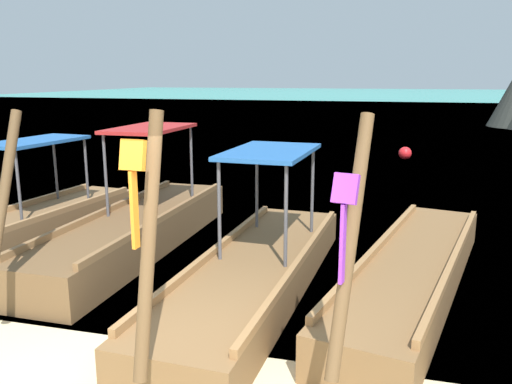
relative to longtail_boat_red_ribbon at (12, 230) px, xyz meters
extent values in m
plane|color=#2DB29E|center=(4.53, 57.59, -0.33)|extent=(120.00, 120.00, 0.00)
cube|color=brown|center=(0.00, 0.01, -0.07)|extent=(1.73, 5.81, 0.53)
cube|color=#9F7246|center=(0.50, -0.05, 0.24)|extent=(0.67, 5.24, 0.10)
cylinder|color=#4C4C51|center=(0.36, -0.18, 0.82)|extent=(0.06, 0.06, 1.26)
cylinder|color=#4C4C51|center=(-0.20, 1.62, 0.82)|extent=(0.06, 0.06, 1.26)
cylinder|color=#4C4C51|center=(0.56, 1.53, 0.82)|extent=(0.06, 0.06, 1.26)
cube|color=#235BA3|center=(0.08, 0.72, 1.48)|extent=(1.14, 2.01, 0.06)
cube|color=brown|center=(2.12, 0.50, -0.03)|extent=(1.32, 5.61, 0.61)
cube|color=brown|center=(1.54, 0.51, 0.33)|extent=(0.15, 5.14, 0.10)
cube|color=brown|center=(2.69, 0.49, 0.33)|extent=(0.15, 5.14, 0.10)
cylinder|color=brown|center=(2.07, -2.51, 1.26)|extent=(0.13, 0.84, 2.01)
cylinder|color=#4C4C51|center=(1.68, 0.36, 0.98)|extent=(0.05, 0.05, 1.41)
cylinder|color=#4C4C51|center=(2.55, 0.35, 0.98)|extent=(0.05, 0.05, 1.41)
cylinder|color=#4C4C51|center=(1.70, 2.04, 0.98)|extent=(0.05, 0.05, 1.41)
cylinder|color=#4C4C51|center=(2.57, 2.03, 0.98)|extent=(0.05, 0.05, 1.41)
cube|color=#AD2323|center=(2.13, 1.20, 1.72)|extent=(1.08, 1.89, 0.06)
cube|color=brown|center=(4.61, -0.75, -0.09)|extent=(1.62, 5.66, 0.49)
cube|color=#996C3F|center=(3.98, -0.72, 0.20)|extent=(0.34, 5.15, 0.10)
cube|color=#996C3F|center=(5.23, -0.79, 0.20)|extent=(0.34, 5.15, 0.10)
cylinder|color=brown|center=(4.46, -3.64, 1.26)|extent=(0.15, 0.60, 2.24)
cube|color=orange|center=(4.45, -3.81, 2.05)|extent=(0.21, 0.12, 0.25)
cube|color=orange|center=(4.45, -3.83, 1.62)|extent=(0.03, 0.08, 0.63)
cylinder|color=#4C4C51|center=(4.13, -0.87, 0.84)|extent=(0.05, 0.05, 1.38)
cylinder|color=#4C4C51|center=(5.07, -0.92, 0.84)|extent=(0.05, 0.05, 1.38)
cylinder|color=#4C4C51|center=(4.22, 0.81, 0.84)|extent=(0.05, 0.05, 1.38)
cylinder|color=#4C4C51|center=(5.15, 0.76, 0.84)|extent=(0.05, 0.05, 1.38)
cube|color=#235BA3|center=(4.64, -0.06, 1.57)|extent=(1.23, 1.93, 0.06)
cube|color=brown|center=(6.74, -0.14, -0.07)|extent=(2.33, 5.84, 0.52)
cube|color=#996C3F|center=(6.23, -0.03, 0.24)|extent=(1.21, 5.17, 0.10)
cube|color=#996C3F|center=(7.25, -0.25, 0.24)|extent=(1.21, 5.17, 0.10)
cylinder|color=brown|center=(6.08, -3.16, 1.26)|extent=(0.30, 0.86, 2.18)
cube|color=purple|center=(6.04, -3.33, 1.77)|extent=(0.22, 0.17, 0.25)
cube|color=purple|center=(6.04, -3.35, 1.32)|extent=(0.05, 0.08, 0.67)
sphere|color=red|center=(6.75, 12.19, -0.10)|extent=(0.46, 0.46, 0.46)
camera|label=1|loc=(6.41, -7.45, 2.65)|focal=36.97mm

